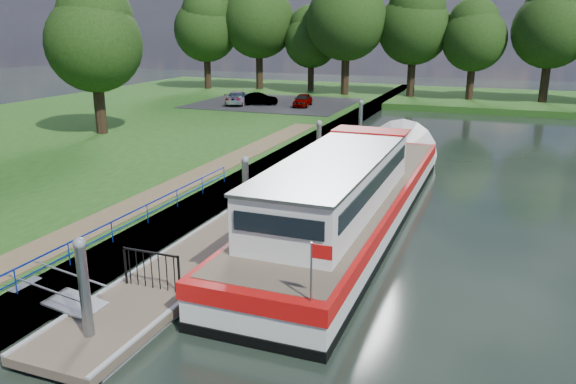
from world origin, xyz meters
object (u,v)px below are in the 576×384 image
at_px(car_a, 303,100).
at_px(car_b, 259,99).
at_px(pontoon, 288,195).
at_px(barge, 356,193).
at_px(car_c, 238,98).

height_order(car_a, car_b, car_a).
distance_m(pontoon, barge, 4.05).
xyz_separation_m(car_a, car_b, (-3.96, -0.46, -0.02)).
xyz_separation_m(pontoon, car_a, (-7.75, 23.71, 1.21)).
relative_size(car_a, car_c, 0.79).
xyz_separation_m(car_a, car_c, (-5.89, -0.85, 0.04)).
distance_m(barge, car_a, 27.76).
relative_size(pontoon, barge, 1.42).
bearing_deg(car_a, car_b, 178.90).
bearing_deg(pontoon, car_a, 108.10).
height_order(pontoon, car_c, car_c).
height_order(car_a, car_c, car_c).
bearing_deg(barge, pontoon, 155.68).
height_order(barge, car_c, barge).
bearing_deg(car_b, barge, -166.42).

